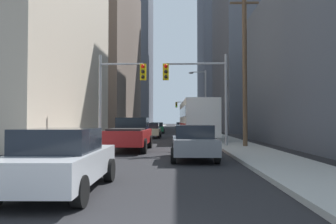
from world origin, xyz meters
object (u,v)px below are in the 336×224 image
at_px(city_bus, 196,118).
at_px(sedan_silver, 61,160).
at_px(sedan_navy, 182,127).
at_px(traffic_signal_near_right, 198,84).
at_px(sedan_beige, 151,130).
at_px(sedan_green, 157,128).
at_px(traffic_signal_near_left, 120,85).
at_px(pickup_truck_red, 131,134).
at_px(traffic_signal_far_right, 185,109).
at_px(sedan_grey, 194,142).

relative_size(city_bus, sedan_silver, 2.73).
xyz_separation_m(sedan_navy, traffic_signal_near_right, (0.63, -26.16, 3.29)).
distance_m(sedan_beige, sedan_green, 11.71).
relative_size(sedan_silver, traffic_signal_near_left, 0.71).
height_order(pickup_truck_red, traffic_signal_far_right, traffic_signal_far_right).
relative_size(sedan_silver, sedan_green, 0.99).
bearing_deg(traffic_signal_far_right, city_bus, -89.87).
bearing_deg(sedan_green, sedan_silver, -90.03).
xyz_separation_m(city_bus, sedan_green, (-4.47, 15.15, -1.16)).
bearing_deg(pickup_truck_red, sedan_green, 90.13).
relative_size(sedan_navy, traffic_signal_near_right, 0.71).
bearing_deg(traffic_signal_near_left, pickup_truck_red, -63.37).
bearing_deg(pickup_truck_red, traffic_signal_near_right, 26.93).
bearing_deg(traffic_signal_near_left, traffic_signal_near_right, 0.01).
height_order(pickup_truck_red, traffic_signal_near_left, traffic_signal_near_left).
height_order(city_bus, sedan_silver, city_bus).
relative_size(sedan_silver, sedan_grey, 1.00).
xyz_separation_m(city_bus, traffic_signal_near_right, (-0.36, -7.97, 2.13)).
relative_size(sedan_green, traffic_signal_far_right, 0.71).
bearing_deg(sedan_grey, traffic_signal_near_left, 124.90).
bearing_deg(city_bus, traffic_signal_far_right, 90.13).
xyz_separation_m(city_bus, sedan_beige, (-4.35, 3.44, -1.16)).
bearing_deg(traffic_signal_far_right, pickup_truck_red, -95.74).
bearing_deg(traffic_signal_near_right, sedan_navy, 91.38).
bearing_deg(traffic_signal_far_right, sedan_green, -103.77).
relative_size(pickup_truck_red, sedan_green, 1.27).
height_order(city_bus, pickup_truck_red, city_bus).
height_order(pickup_truck_red, sedan_navy, pickup_truck_red).
bearing_deg(sedan_navy, sedan_grey, -90.03).
bearing_deg(sedan_navy, traffic_signal_near_right, -88.62).
xyz_separation_m(sedan_green, traffic_signal_near_left, (-0.97, -23.12, 3.24)).
height_order(sedan_silver, sedan_beige, same).
distance_m(sedan_green, traffic_signal_near_left, 23.36).
distance_m(city_bus, sedan_beige, 5.67).
bearing_deg(pickup_truck_red, sedan_silver, -90.41).
xyz_separation_m(sedan_beige, sedan_green, (-0.12, 11.71, 0.00)).
bearing_deg(sedan_grey, sedan_navy, 89.97).
xyz_separation_m(sedan_grey, sedan_navy, (0.02, 32.53, 0.00)).
xyz_separation_m(pickup_truck_red, sedan_green, (-0.06, 25.18, -0.16)).
xyz_separation_m(traffic_signal_near_right, traffic_signal_far_right, (0.28, 41.04, -0.03)).
relative_size(traffic_signal_near_left, traffic_signal_far_right, 1.00).
relative_size(city_bus, traffic_signal_far_right, 1.93).
xyz_separation_m(sedan_beige, traffic_signal_far_right, (4.28, 29.64, 3.26)).
height_order(city_bus, sedan_green, city_bus).
relative_size(sedan_grey, traffic_signal_near_right, 0.71).
distance_m(city_bus, sedan_grey, 14.41).
height_order(sedan_grey, sedan_beige, same).
bearing_deg(traffic_signal_far_right, sedan_grey, -91.12).
height_order(traffic_signal_near_right, traffic_signal_far_right, same).
height_order(pickup_truck_red, sedan_beige, pickup_truck_red).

